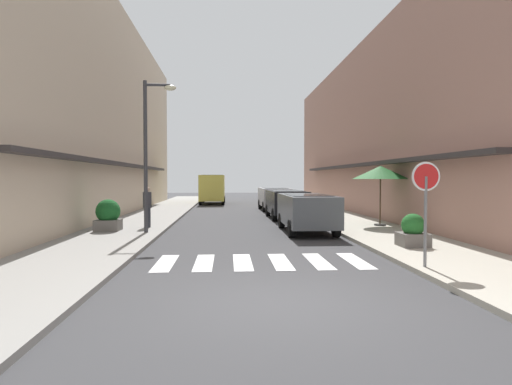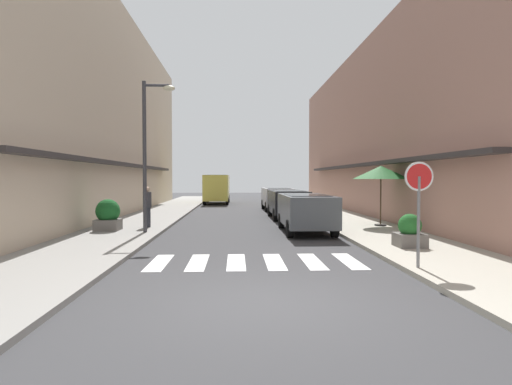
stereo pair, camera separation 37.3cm
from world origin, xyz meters
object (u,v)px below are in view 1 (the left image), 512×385
object	(u,v)px
cafe_umbrella	(380,173)
planter_midblock	(108,215)
delivery_van	(213,187)
parked_car_near	(307,209)
parked_car_mid	(286,201)
round_street_sign	(426,187)
planter_corner	(413,232)
parked_car_far	(274,196)
pedestrian_walking_near	(147,206)
street_lamp	(151,140)

from	to	relation	value
cafe_umbrella	planter_midblock	xyz separation A→B (m)	(-10.87, -1.12, -1.63)
delivery_van	parked_car_near	bearing A→B (deg)	-77.67
parked_car_near	parked_car_mid	world-z (taller)	same
round_street_sign	planter_corner	size ratio (longest dim) A/B	2.46
cafe_umbrella	planter_corner	world-z (taller)	cafe_umbrella
parked_car_far	cafe_umbrella	xyz separation A→B (m)	(3.33, -10.52, 1.40)
parked_car_far	round_street_sign	xyz separation A→B (m)	(1.34, -18.98, 0.98)
pedestrian_walking_near	cafe_umbrella	bearing A→B (deg)	-161.54
delivery_van	pedestrian_walking_near	world-z (taller)	delivery_van
delivery_van	planter_corner	distance (m)	24.77
delivery_van	planter_corner	size ratio (longest dim) A/B	5.69
parked_car_near	street_lamp	xyz separation A→B (m)	(-5.83, -0.52, 2.55)
parked_car_near	planter_corner	bearing A→B (deg)	-61.95
parked_car_far	pedestrian_walking_near	xyz separation A→B (m)	(-6.27, -10.61, 0.06)
parked_car_far	planter_midblock	distance (m)	13.87
parked_car_near	cafe_umbrella	world-z (taller)	cafe_umbrella
parked_car_mid	planter_corner	xyz separation A→B (m)	(2.32, -10.25, -0.37)
cafe_umbrella	planter_midblock	distance (m)	11.05
pedestrian_walking_near	parked_car_near	bearing A→B (deg)	-172.34
planter_corner	planter_midblock	size ratio (longest dim) A/B	0.80
parked_car_near	round_street_sign	size ratio (longest dim) A/B	1.92
parked_car_near	pedestrian_walking_near	distance (m)	6.37
parked_car_near	street_lamp	bearing A→B (deg)	-174.90
delivery_van	round_street_sign	bearing A→B (deg)	-78.17
planter_corner	cafe_umbrella	bearing A→B (deg)	79.73
delivery_van	pedestrian_walking_near	bearing A→B (deg)	-96.23
planter_midblock	parked_car_near	bearing A→B (deg)	-0.83
parked_car_mid	pedestrian_walking_near	distance (m)	7.88
parked_car_mid	pedestrian_walking_near	size ratio (longest dim) A/B	2.70
parked_car_mid	pedestrian_walking_near	world-z (taller)	pedestrian_walking_near
parked_car_mid	round_street_sign	world-z (taller)	round_street_sign
round_street_sign	cafe_umbrella	bearing A→B (deg)	76.78
planter_corner	parked_car_mid	bearing A→B (deg)	102.73
delivery_van	planter_corner	bearing A→B (deg)	-74.58
parked_car_far	planter_corner	xyz separation A→B (m)	(2.32, -16.09, -0.37)
parked_car_mid	pedestrian_walking_near	bearing A→B (deg)	-142.74
parked_car_mid	street_lamp	xyz separation A→B (m)	(-5.83, -6.43, 2.55)
parked_car_near	planter_corner	xyz separation A→B (m)	(2.32, -4.35, -0.38)
round_street_sign	planter_corner	distance (m)	3.34
parked_car_mid	street_lamp	size ratio (longest dim) A/B	0.80
parked_car_far	round_street_sign	size ratio (longest dim) A/B	1.80
round_street_sign	pedestrian_walking_near	bearing A→B (deg)	132.28
planter_midblock	cafe_umbrella	bearing A→B (deg)	5.86
planter_midblock	pedestrian_walking_near	distance (m)	1.66
planter_corner	parked_car_near	bearing A→B (deg)	118.05
parked_car_mid	parked_car_far	world-z (taller)	same
parked_car_mid	planter_midblock	xyz separation A→B (m)	(-7.55, -5.80, -0.23)
parked_car_mid	delivery_van	world-z (taller)	delivery_van
street_lamp	parked_car_near	bearing A→B (deg)	5.10
delivery_van	planter_midblock	bearing A→B (deg)	-99.59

